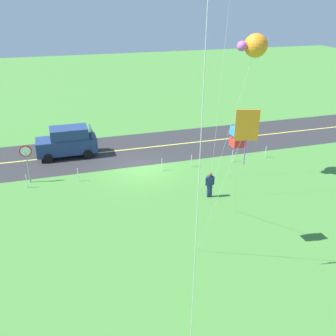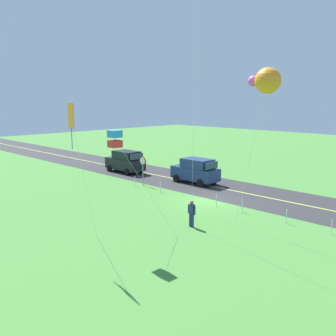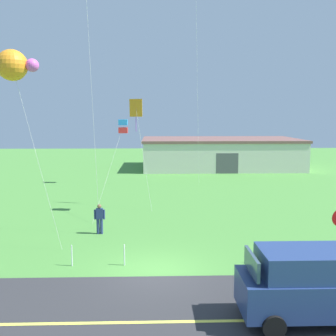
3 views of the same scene
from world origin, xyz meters
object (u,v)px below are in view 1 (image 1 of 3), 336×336
(car_suv_foreground, at_px, (67,142))
(stop_sign, at_px, (26,157))
(kite_pink_drift, at_px, (246,128))
(kite_yellow_high, at_px, (238,137))
(person_adult_near, at_px, (210,184))
(kite_blue_mid, at_px, (255,46))

(car_suv_foreground, xyz_separation_m, stop_sign, (2.75, 3.92, 0.65))
(kite_pink_drift, bearing_deg, kite_yellow_high, -110.33)
(car_suv_foreground, bearing_deg, person_adult_near, 129.56)
(kite_blue_mid, height_order, kite_pink_drift, kite_blue_mid)
(stop_sign, distance_m, person_adult_near, 11.73)
(kite_blue_mid, xyz_separation_m, kite_pink_drift, (5.05, 8.89, -1.85))
(kite_blue_mid, distance_m, kite_pink_drift, 10.39)
(kite_yellow_high, bearing_deg, car_suv_foreground, -64.46)
(person_adult_near, xyz_separation_m, kite_blue_mid, (-3.39, -2.09, 7.62))
(stop_sign, xyz_separation_m, kite_yellow_high, (-9.48, 10.16, 3.74))
(car_suv_foreground, height_order, kite_blue_mid, kite_blue_mid)
(stop_sign, height_order, person_adult_near, stop_sign)
(person_adult_near, distance_m, kite_blue_mid, 8.59)
(kite_yellow_high, bearing_deg, person_adult_near, -100.84)
(kite_yellow_high, bearing_deg, kite_pink_drift, 69.67)
(car_suv_foreground, height_order, person_adult_near, car_suv_foreground)
(stop_sign, relative_size, kite_yellow_high, 0.43)
(kite_yellow_high, distance_m, kite_pink_drift, 2.38)
(person_adult_near, distance_m, kite_yellow_high, 6.78)
(car_suv_foreground, distance_m, kite_pink_drift, 18.00)
(car_suv_foreground, distance_m, kite_yellow_high, 16.21)
(stop_sign, bearing_deg, kite_pink_drift, 125.76)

